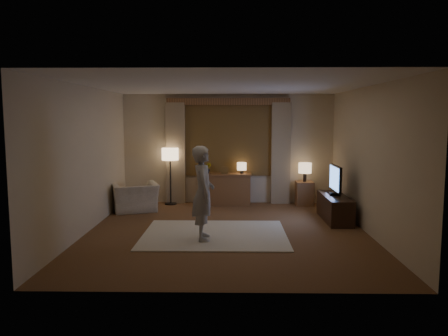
{
  "coord_description": "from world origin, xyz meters",
  "views": [
    {
      "loc": [
        0.09,
        -7.68,
        2.05
      ],
      "look_at": [
        -0.06,
        0.6,
        1.09
      ],
      "focal_mm": 35.0,
      "sensor_mm": 36.0,
      "label": 1
    }
  ],
  "objects_px": {
    "sideboard": "(225,190)",
    "tv_stand": "(335,208)",
    "side_table": "(304,193)",
    "person": "(203,193)",
    "armchair": "(135,197)"
  },
  "relations": [
    {
      "from": "armchair",
      "to": "sideboard",
      "type": "bearing_deg",
      "value": -178.4
    },
    {
      "from": "sideboard",
      "to": "tv_stand",
      "type": "distance_m",
      "value": 2.72
    },
    {
      "from": "sideboard",
      "to": "person",
      "type": "height_order",
      "value": "person"
    },
    {
      "from": "side_table",
      "to": "sideboard",
      "type": "bearing_deg",
      "value": 178.47
    },
    {
      "from": "side_table",
      "to": "tv_stand",
      "type": "height_order",
      "value": "side_table"
    },
    {
      "from": "armchair",
      "to": "tv_stand",
      "type": "height_order",
      "value": "armchair"
    },
    {
      "from": "armchair",
      "to": "side_table",
      "type": "distance_m",
      "value": 3.9
    },
    {
      "from": "sideboard",
      "to": "person",
      "type": "relative_size",
      "value": 0.76
    },
    {
      "from": "sideboard",
      "to": "side_table",
      "type": "relative_size",
      "value": 2.14
    },
    {
      "from": "side_table",
      "to": "tv_stand",
      "type": "distance_m",
      "value": 1.55
    },
    {
      "from": "armchair",
      "to": "tv_stand",
      "type": "bearing_deg",
      "value": 149.24
    },
    {
      "from": "sideboard",
      "to": "tv_stand",
      "type": "relative_size",
      "value": 0.86
    },
    {
      "from": "side_table",
      "to": "person",
      "type": "relative_size",
      "value": 0.36
    },
    {
      "from": "side_table",
      "to": "person",
      "type": "bearing_deg",
      "value": -126.02
    },
    {
      "from": "tv_stand",
      "to": "armchair",
      "type": "bearing_deg",
      "value": 169.58
    }
  ]
}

